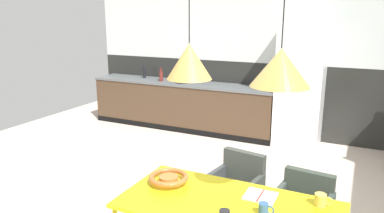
# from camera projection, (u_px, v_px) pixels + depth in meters

# --- Properties ---
(back_wall_splashback_dark) EXTENTS (6.97, 0.12, 1.31)m
(back_wall_splashback_dark) POSITION_uv_depth(u_px,v_px,m) (264.00, 99.00, 6.63)
(back_wall_splashback_dark) COLOR black
(back_wall_splashback_dark) RESTS_ON ground
(back_wall_panel_upper) EXTENTS (6.97, 0.12, 1.31)m
(back_wall_panel_upper) POSITION_uv_depth(u_px,v_px,m) (268.00, 25.00, 6.31)
(back_wall_panel_upper) COLOR silver
(back_wall_panel_upper) RESTS_ON back_wall_splashback_dark
(kitchen_counter) EXTENTS (3.65, 0.63, 0.91)m
(kitchen_counter) POSITION_uv_depth(u_px,v_px,m) (181.00, 105.00, 7.00)
(kitchen_counter) COLOR #473323
(kitchen_counter) RESTS_ON ground
(refrigerator_column) EXTENTS (0.73, 0.60, 2.05)m
(refrigerator_column) POSITION_uv_depth(u_px,v_px,m) (300.00, 85.00, 5.94)
(refrigerator_column) COLOR silver
(refrigerator_column) RESTS_ON ground
(dining_table) EXTENTS (1.66, 0.82, 0.75)m
(dining_table) POSITION_uv_depth(u_px,v_px,m) (229.00, 209.00, 2.75)
(dining_table) COLOR yellow
(dining_table) RESTS_ON ground
(armchair_far_side) EXTENTS (0.55, 0.54, 0.77)m
(armchair_far_side) POSITION_uv_depth(u_px,v_px,m) (238.00, 180.00, 3.71)
(armchair_far_side) COLOR #353B39
(armchair_far_side) RESTS_ON ground
(armchair_corner_seat) EXTENTS (0.53, 0.52, 0.73)m
(armchair_corner_seat) POSITION_uv_depth(u_px,v_px,m) (304.00, 201.00, 3.30)
(armchair_corner_seat) COLOR #353B39
(armchair_corner_seat) RESTS_ON ground
(fruit_bowl) EXTENTS (0.34, 0.34, 0.08)m
(fruit_bowl) POSITION_uv_depth(u_px,v_px,m) (169.00, 178.00, 3.06)
(fruit_bowl) COLOR #B2662D
(fruit_bowl) RESTS_ON dining_table
(open_book) EXTENTS (0.24, 0.22, 0.02)m
(open_book) POSITION_uv_depth(u_px,v_px,m) (260.00, 196.00, 2.84)
(open_book) COLOR white
(open_book) RESTS_ON dining_table
(mug_wide_latte) EXTENTS (0.13, 0.09, 0.10)m
(mug_wide_latte) POSITION_uv_depth(u_px,v_px,m) (321.00, 200.00, 2.70)
(mug_wide_latte) COLOR gold
(mug_wide_latte) RESTS_ON dining_table
(mug_dark_espresso) EXTENTS (0.11, 0.07, 0.09)m
(mug_dark_espresso) POSITION_uv_depth(u_px,v_px,m) (264.00, 209.00, 2.57)
(mug_dark_espresso) COLOR #335B93
(mug_dark_espresso) RESTS_ON dining_table
(cooking_pot) EXTENTS (0.23, 0.23, 0.15)m
(cooking_pot) POSITION_uv_depth(u_px,v_px,m) (182.00, 80.00, 6.79)
(cooking_pot) COLOR black
(cooking_pot) RESTS_ON kitchen_counter
(bottle_spice_small) EXTENTS (0.06, 0.06, 0.26)m
(bottle_spice_small) POSITION_uv_depth(u_px,v_px,m) (144.00, 73.00, 7.32)
(bottle_spice_small) COLOR black
(bottle_spice_small) RESTS_ON kitchen_counter
(bottle_wine_green) EXTENTS (0.07, 0.07, 0.26)m
(bottle_wine_green) POSITION_uv_depth(u_px,v_px,m) (161.00, 76.00, 6.96)
(bottle_wine_green) COLOR maroon
(bottle_wine_green) RESTS_ON kitchen_counter
(pendant_lamp_over_table_near) EXTENTS (0.33, 0.33, 0.90)m
(pendant_lamp_over_table_near) POSITION_uv_depth(u_px,v_px,m) (189.00, 61.00, 2.62)
(pendant_lamp_over_table_near) COLOR black
(pendant_lamp_over_table_far) EXTENTS (0.39, 0.39, 0.89)m
(pendant_lamp_over_table_far) POSITION_uv_depth(u_px,v_px,m) (280.00, 68.00, 2.32)
(pendant_lamp_over_table_far) COLOR black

